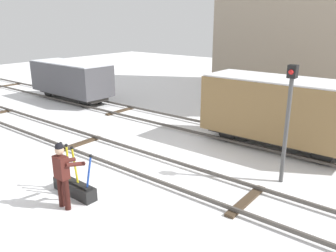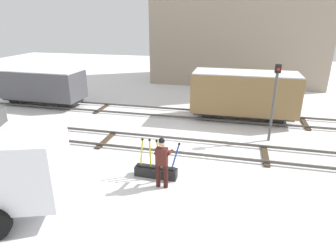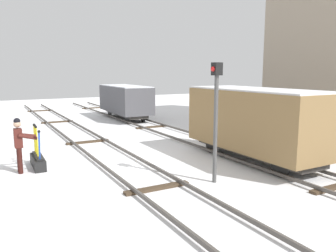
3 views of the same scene
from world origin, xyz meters
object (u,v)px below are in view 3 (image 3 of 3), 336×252
object	(u,v)px
switch_lever_frame	(38,160)
rail_worker	(19,142)
freight_car_back_track	(255,121)
freight_car_mid_siding	(125,100)
signal_post	(216,110)

from	to	relation	value
switch_lever_frame	rail_worker	xyz separation A→B (m)	(0.38, -0.56, 0.76)
freight_car_back_track	freight_car_mid_siding	size ratio (longest dim) A/B	1.00
freight_car_mid_siding	signal_post	bearing A→B (deg)	-9.30
rail_worker	switch_lever_frame	bearing A→B (deg)	124.68
freight_car_mid_siding	switch_lever_frame	bearing A→B (deg)	-34.56
switch_lever_frame	freight_car_back_track	xyz separation A→B (m)	(2.99, 7.01, 1.25)
signal_post	freight_car_mid_siding	size ratio (longest dim) A/B	0.63
switch_lever_frame	rail_worker	world-z (taller)	rail_worker
switch_lever_frame	signal_post	size ratio (longest dim) A/B	0.47
switch_lever_frame	signal_post	world-z (taller)	signal_post
rail_worker	signal_post	size ratio (longest dim) A/B	0.51
switch_lever_frame	signal_post	xyz separation A→B (m)	(4.21, 4.34, 1.91)
rail_worker	freight_car_back_track	size ratio (longest dim) A/B	0.32
switch_lever_frame	freight_car_mid_siding	bearing A→B (deg)	144.78
rail_worker	signal_post	xyz separation A→B (m)	(3.83, 4.90, 1.16)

